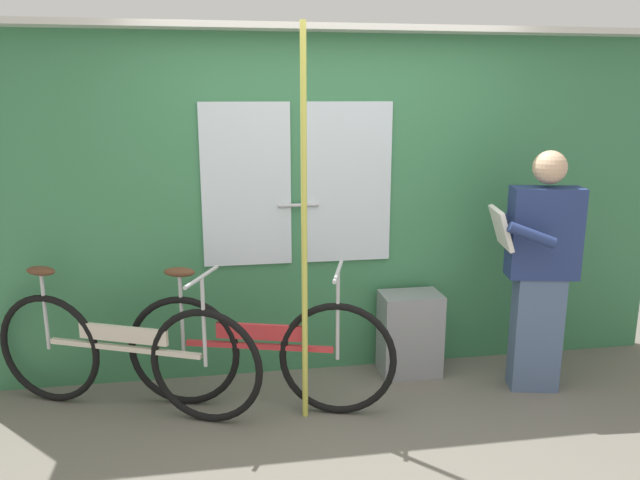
% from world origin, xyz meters
% --- Properties ---
extents(ground_plane, '(6.03, 3.89, 0.04)m').
position_xyz_m(ground_plane, '(0.00, 0.00, -0.02)').
color(ground_plane, '#666056').
extents(train_door_wall, '(5.03, 0.28, 2.40)m').
position_xyz_m(train_door_wall, '(-0.01, 1.14, 1.25)').
color(train_door_wall, '#387A4C').
rests_on(train_door_wall, ground_plane).
extents(bicycle_near_door, '(1.69, 0.80, 0.94)m').
position_xyz_m(bicycle_near_door, '(-1.36, 0.69, 0.39)').
color(bicycle_near_door, black).
rests_on(bicycle_near_door, ground_plane).
extents(bicycle_leaning_behind, '(1.66, 0.62, 0.94)m').
position_xyz_m(bicycle_leaning_behind, '(-0.53, 0.58, 0.39)').
color(bicycle_leaning_behind, black).
rests_on(bicycle_leaning_behind, ground_plane).
extents(passenger_reading_newspaper, '(0.60, 0.52, 1.62)m').
position_xyz_m(passenger_reading_newspaper, '(1.33, 0.57, 0.85)').
color(passenger_reading_newspaper, slate).
rests_on(passenger_reading_newspaper, ground_plane).
extents(trash_bin_by_wall, '(0.42, 0.28, 0.60)m').
position_xyz_m(trash_bin_by_wall, '(0.57, 0.92, 0.30)').
color(trash_bin_by_wall, gray).
rests_on(trash_bin_by_wall, ground_plane).
extents(handrail_pole, '(0.04, 0.04, 2.36)m').
position_xyz_m(handrail_pole, '(-0.25, 0.44, 1.18)').
color(handrail_pole, '#C6C14C').
rests_on(handrail_pole, ground_plane).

